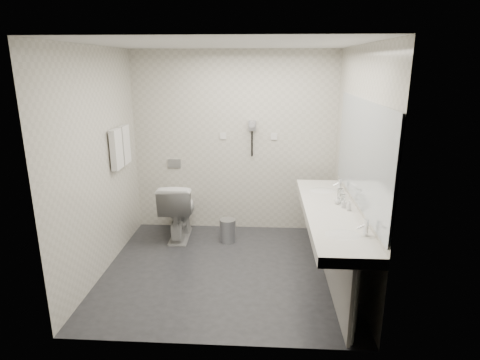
{
  "coord_description": "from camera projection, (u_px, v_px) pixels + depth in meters",
  "views": [
    {
      "loc": [
        0.41,
        -4.19,
        2.31
      ],
      "look_at": [
        0.15,
        0.15,
        1.05
      ],
      "focal_mm": 30.09,
      "sensor_mm": 36.0,
      "label": 1
    }
  ],
  "objects": [
    {
      "name": "soap_bottle_c",
      "position": [
        349.0,
        205.0,
        4.14
      ],
      "size": [
        0.05,
        0.05,
        0.11
      ],
      "primitive_type": "imported",
      "rotation": [
        0.0,
        0.0,
        -0.09
      ],
      "color": "silver",
      "rests_on": "vanity_counter"
    },
    {
      "name": "flush_plate",
      "position": [
        174.0,
        163.0,
        5.69
      ],
      "size": [
        0.18,
        0.02,
        0.12
      ],
      "primitive_type": "cube",
      "color": "#B2B5BA",
      "rests_on": "wall_back"
    },
    {
      "name": "basin_near",
      "position": [
        343.0,
        236.0,
        3.57
      ],
      "size": [
        0.4,
        0.31,
        0.05
      ],
      "primitive_type": "ellipsoid",
      "color": "silver",
      "rests_on": "vanity_counter"
    },
    {
      "name": "mirror",
      "position": [
        361.0,
        153.0,
        4.0
      ],
      "size": [
        0.02,
        2.2,
        1.05
      ],
      "primitive_type": "cube",
      "color": "#B2BCC6",
      "rests_on": "wall_right"
    },
    {
      "name": "switch_plate_b",
      "position": [
        274.0,
        136.0,
        5.51
      ],
      "size": [
        0.09,
        0.02,
        0.09
      ],
      "primitive_type": "cube",
      "color": "silver",
      "rests_on": "wall_back"
    },
    {
      "name": "bin_lid",
      "position": [
        228.0,
        220.0,
        5.35
      ],
      "size": [
        0.21,
        0.21,
        0.02
      ],
      "primitive_type": "cylinder",
      "color": "#B2B5BA",
      "rests_on": "pedal_bin"
    },
    {
      "name": "wall_right",
      "position": [
        357.0,
        168.0,
        4.25
      ],
      "size": [
        0.0,
        2.6,
        2.6
      ],
      "primitive_type": "plane",
      "rotation": [
        1.57,
        0.0,
        -1.57
      ],
      "color": "beige",
      "rests_on": "floor"
    },
    {
      "name": "towel_far",
      "position": [
        124.0,
        145.0,
        5.05
      ],
      "size": [
        0.07,
        0.24,
        0.48
      ],
      "primitive_type": "cube",
      "color": "silver",
      "rests_on": "towel_rail"
    },
    {
      "name": "vanity_post_near",
      "position": [
        354.0,
        307.0,
        3.32
      ],
      "size": [
        0.06,
        0.06,
        0.75
      ],
      "primitive_type": "cylinder",
      "color": "silver",
      "rests_on": "floor"
    },
    {
      "name": "dryer_cord",
      "position": [
        252.0,
        144.0,
        5.52
      ],
      "size": [
        0.02,
        0.02,
        0.35
      ],
      "primitive_type": "cylinder",
      "color": "black",
      "rests_on": "dryer_cradle"
    },
    {
      "name": "soap_bottle_b",
      "position": [
        337.0,
        200.0,
        4.34
      ],
      "size": [
        0.08,
        0.08,
        0.08
      ],
      "primitive_type": "imported",
      "rotation": [
        0.0,
        0.0,
        -0.43
      ],
      "color": "silver",
      "rests_on": "vanity_counter"
    },
    {
      "name": "vanity_panel",
      "position": [
        331.0,
        251.0,
        4.32
      ],
      "size": [
        0.03,
        2.15,
        0.75
      ],
      "primitive_type": "cube",
      "color": "gray",
      "rests_on": "floor"
    },
    {
      "name": "vanity_counter",
      "position": [
        331.0,
        214.0,
        4.2
      ],
      "size": [
        0.55,
        2.2,
        0.1
      ],
      "primitive_type": "cube",
      "color": "silver",
      "rests_on": "floor"
    },
    {
      "name": "towel_near",
      "position": [
        116.0,
        149.0,
        4.78
      ],
      "size": [
        0.07,
        0.24,
        0.48
      ],
      "primitive_type": "cube",
      "color": "silver",
      "rests_on": "towel_rail"
    },
    {
      "name": "dryer_cradle",
      "position": [
        252.0,
        126.0,
        5.46
      ],
      "size": [
        0.1,
        0.04,
        0.14
      ],
      "primitive_type": "cube",
      "color": "gray",
      "rests_on": "wall_back"
    },
    {
      "name": "vanity_post_far",
      "position": [
        321.0,
        216.0,
        5.31
      ],
      "size": [
        0.06,
        0.06,
        0.75
      ],
      "primitive_type": "cylinder",
      "color": "silver",
      "rests_on": "floor"
    },
    {
      "name": "ceiling",
      "position": [
        224.0,
        44.0,
        3.98
      ],
      "size": [
        2.8,
        2.8,
        0.0
      ],
      "primitive_type": "plane",
      "rotation": [
        3.14,
        0.0,
        0.0
      ],
      "color": "silver",
      "rests_on": "wall_back"
    },
    {
      "name": "basin_far",
      "position": [
        323.0,
        192.0,
        4.81
      ],
      "size": [
        0.4,
        0.31,
        0.05
      ],
      "primitive_type": "ellipsoid",
      "color": "silver",
      "rests_on": "vanity_counter"
    },
    {
      "name": "toilet",
      "position": [
        178.0,
        210.0,
        5.47
      ],
      "size": [
        0.47,
        0.8,
        0.79
      ],
      "primitive_type": "imported",
      "rotation": [
        0.0,
        0.0,
        3.18
      ],
      "color": "silver",
      "rests_on": "floor"
    },
    {
      "name": "floor",
      "position": [
        226.0,
        270.0,
        4.68
      ],
      "size": [
        2.8,
        2.8,
        0.0
      ],
      "primitive_type": "plane",
      "color": "#232327",
      "rests_on": "ground"
    },
    {
      "name": "dryer_barrel",
      "position": [
        252.0,
        124.0,
        5.39
      ],
      "size": [
        0.08,
        0.14,
        0.08
      ],
      "primitive_type": "cylinder",
      "rotation": [
        1.57,
        0.0,
        0.0
      ],
      "color": "gray",
      "rests_on": "dryer_cradle"
    },
    {
      "name": "wall_front",
      "position": [
        209.0,
        207.0,
        3.08
      ],
      "size": [
        2.8,
        0.0,
        2.8
      ],
      "primitive_type": "plane",
      "rotation": [
        -1.57,
        0.0,
        0.0
      ],
      "color": "beige",
      "rests_on": "floor"
    },
    {
      "name": "pedal_bin",
      "position": [
        228.0,
        231.0,
        5.39
      ],
      "size": [
        0.25,
        0.25,
        0.3
      ],
      "primitive_type": "cylinder",
      "rotation": [
        0.0,
        0.0,
        -0.17
      ],
      "color": "#B2B5BA",
      "rests_on": "floor"
    },
    {
      "name": "faucet_near",
      "position": [
        366.0,
        227.0,
        3.53
      ],
      "size": [
        0.04,
        0.04,
        0.15
      ],
      "primitive_type": "cylinder",
      "color": "silver",
      "rests_on": "vanity_counter"
    },
    {
      "name": "towel_rail",
      "position": [
        118.0,
        129.0,
        4.85
      ],
      "size": [
        0.02,
        0.62,
        0.02
      ],
      "primitive_type": "cylinder",
      "rotation": [
        1.57,
        0.0,
        0.0
      ],
      "color": "silver",
      "rests_on": "wall_left"
    },
    {
      "name": "wall_left",
      "position": [
        98.0,
        164.0,
        4.41
      ],
      "size": [
        0.0,
        2.6,
        2.6
      ],
      "primitive_type": "plane",
      "rotation": [
        1.57,
        0.0,
        1.57
      ],
      "color": "beige",
      "rests_on": "floor"
    },
    {
      "name": "soap_bottle_a",
      "position": [
        344.0,
        203.0,
        4.22
      ],
      "size": [
        0.05,
        0.05,
        0.1
      ],
      "primitive_type": "imported",
      "rotation": [
        0.0,
        0.0,
        -0.06
      ],
      "color": "silver",
      "rests_on": "vanity_counter"
    },
    {
      "name": "faucet_far",
      "position": [
        340.0,
        185.0,
        4.78
      ],
      "size": [
        0.04,
        0.04,
        0.15
      ],
      "primitive_type": "cylinder",
      "color": "silver",
      "rests_on": "vanity_counter"
    },
    {
      "name": "glass_right",
      "position": [
        340.0,
        194.0,
        4.5
      ],
      "size": [
        0.07,
        0.07,
        0.12
      ],
      "primitive_type": "cylinder",
      "rotation": [
        0.0,
        0.0,
        0.17
      ],
      "color": "silver",
      "rests_on": "vanity_counter"
    },
    {
      "name": "glass_left",
      "position": [
        343.0,
        199.0,
        4.35
      ],
      "size": [
        0.07,
        0.07,
        0.1
      ],
      "primitive_type": "cylinder",
      "rotation": [
        0.0,
        0.0,
        0.27
      ],
      "color": "silver",
      "rests_on": "vanity_counter"
    },
    {
      "name": "switch_plate_a",
      "position": [
        223.0,
        136.0,
        5.55
      ],
      "size": [
        0.09,
        0.02,
        0.09
      ],
      "primitive_type": "cube",
      "color": "silver",
      "rests_on": "wall_back"
    },
    {
      "name": "wall_back",
      "position": [
        234.0,
        143.0,
        5.58
      ],
      "size": [
        2.8,
        0.0,
        2.8
      ],
      "primitive_type": "plane",
      "rotation": [
        1.57,
        0.0,
        0.0
      ],
      "color": "beige",
      "rests_on": "floor"
    }
  ]
}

